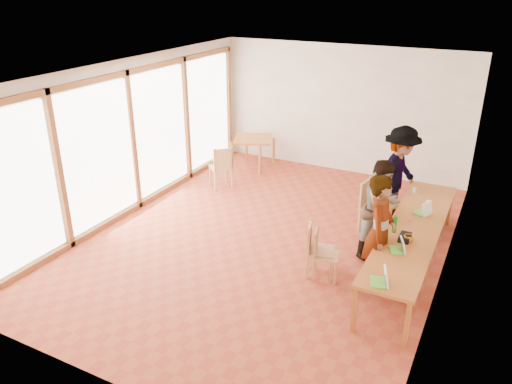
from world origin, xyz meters
The scene contains 25 objects.
ground centered at (0.00, 0.00, 0.00)m, with size 8.00×8.00×0.00m, color #A04326.
wall_back centered at (0.00, 4.00, 1.50)m, with size 6.00×0.10×3.00m, color silver.
wall_front centered at (0.00, -4.00, 1.50)m, with size 6.00×0.10×3.00m, color silver.
wall_right centered at (3.00, 0.00, 1.50)m, with size 0.10×8.00×3.00m, color silver.
window_wall centered at (-2.96, 0.00, 1.50)m, with size 0.10×8.00×3.00m, color white.
ceiling centered at (0.00, 0.00, 3.02)m, with size 6.00×8.00×0.04m, color white.
communal_table centered at (2.50, 0.14, 0.70)m, with size 0.80×4.00×0.75m.
side_table centered at (-1.96, 3.20, 0.67)m, with size 0.90×0.90×0.75m.
chair_near centered at (1.29, -0.75, 0.51)m, with size 0.47×0.47×0.44m.
chair_mid centered at (1.17, -0.70, 0.54)m, with size 0.51×0.51×0.47m.
chair_far centered at (1.50, 1.27, 0.58)m, with size 0.49×0.49×0.50m.
chair_empty centered at (1.70, 1.61, 0.60)m, with size 0.60×0.60×0.52m.
chair_spare centered at (-1.91, 1.65, 0.60)m, with size 0.64×0.64×0.52m.
person_near centered at (2.12, -0.57, 0.91)m, with size 0.66×0.43×1.82m, color gray.
person_mid centered at (1.93, 0.35, 0.86)m, with size 0.83×0.65×1.71m, color gray.
person_far centered at (1.88, 1.81, 0.95)m, with size 1.22×0.70×1.89m, color gray.
laptop_near centered at (2.44, -1.64, 0.81)m, with size 0.30×0.32×0.23m.
laptop_mid centered at (2.46, -0.70, 0.81)m, with size 0.28×0.30×0.21m.
laptop_far centered at (2.55, 0.72, 0.81)m, with size 0.32×0.34×0.23m.
yellow_mug centered at (2.51, -0.37, 0.80)m, with size 0.14×0.14×0.11m, color orange.
green_bottle centered at (2.25, -0.16, 0.89)m, with size 0.07×0.07×0.28m, color #227821.
clear_glass centered at (2.22, 1.58, 0.80)m, with size 0.07×0.07×0.09m, color silver.
condiment_cup centered at (2.54, 1.17, 0.78)m, with size 0.08×0.08×0.06m, color white.
pink_phone centered at (2.40, 0.39, 0.76)m, with size 0.05×0.10×0.01m, color #CD3070.
black_pouch centered at (2.46, -0.33, 0.80)m, with size 0.16×0.26×0.09m, color black.
Camera 1 is at (3.48, -7.21, 4.39)m, focal length 35.00 mm.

